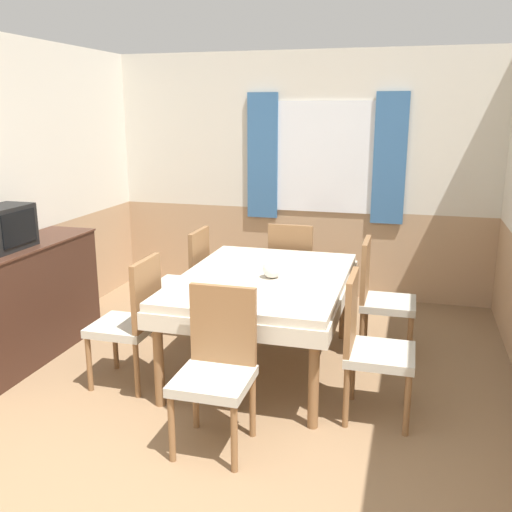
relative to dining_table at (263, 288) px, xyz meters
name	(u,v)px	position (x,y,z in m)	size (l,w,h in m)	color
wall_back	(302,176)	(-0.10, 2.00, 0.65)	(4.49, 0.10, 2.60)	silver
wall_left	(5,197)	(-2.19, -0.10, 0.64)	(0.05, 4.56, 2.60)	silver
dining_table	(263,288)	(0.00, 0.00, 0.00)	(1.26, 1.75, 0.76)	beige
chair_head_window	(293,269)	(0.00, 1.10, -0.14)	(0.44, 0.44, 0.97)	brown
chair_head_near	(217,364)	(0.00, -1.10, -0.14)	(0.44, 0.44, 0.97)	brown
chair_left_far	(187,278)	(-0.86, 0.53, -0.14)	(0.44, 0.44, 0.97)	brown
chair_right_near	(369,343)	(0.86, -0.53, -0.14)	(0.44, 0.44, 0.97)	brown
chair_left_near	(132,318)	(-0.86, -0.53, -0.14)	(0.44, 0.44, 0.97)	brown
chair_right_far	(380,294)	(0.86, 0.53, -0.14)	(0.44, 0.44, 0.97)	brown
sideboard	(28,300)	(-1.93, -0.28, -0.18)	(0.46, 1.44, 0.95)	#3D2319
tv	(4,228)	(-1.94, -0.46, 0.46)	(0.29, 0.46, 0.34)	black
vase	(272,269)	(0.08, -0.05, 0.17)	(0.14, 0.14, 0.14)	silver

